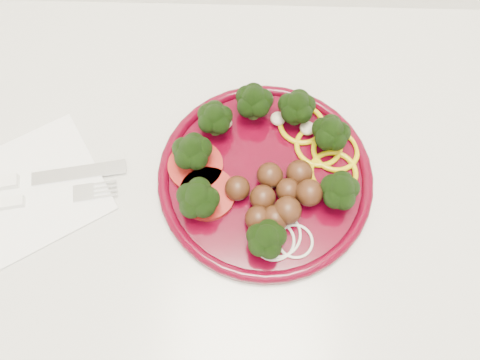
{
  "coord_description": "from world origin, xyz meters",
  "views": [
    {
      "loc": [
        -0.15,
        1.48,
        1.42
      ],
      "look_at": [
        -0.16,
        1.71,
        0.92
      ],
      "focal_mm": 35.0,
      "sensor_mm": 36.0,
      "label": 1
    }
  ],
  "objects_px": {
    "napkin": "(35,188)",
    "knife": "(13,181)",
    "plate": "(265,171)",
    "fork": "(9,203)"
  },
  "relations": [
    {
      "from": "plate",
      "to": "fork",
      "type": "distance_m",
      "value": 0.3
    },
    {
      "from": "plate",
      "to": "knife",
      "type": "relative_size",
      "value": 1.23
    },
    {
      "from": "knife",
      "to": "fork",
      "type": "relative_size",
      "value": 1.13
    },
    {
      "from": "fork",
      "to": "plate",
      "type": "bearing_deg",
      "value": -2.56
    },
    {
      "from": "knife",
      "to": "plate",
      "type": "bearing_deg",
      "value": -7.8
    },
    {
      "from": "napkin",
      "to": "knife",
      "type": "bearing_deg",
      "value": 168.3
    },
    {
      "from": "napkin",
      "to": "plate",
      "type": "bearing_deg",
      "value": 4.5
    },
    {
      "from": "napkin",
      "to": "knife",
      "type": "distance_m",
      "value": 0.03
    },
    {
      "from": "plate",
      "to": "napkin",
      "type": "height_order",
      "value": "plate"
    },
    {
      "from": "fork",
      "to": "knife",
      "type": "bearing_deg",
      "value": 83.0
    }
  ]
}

